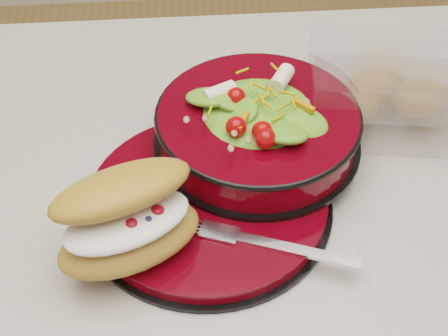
{
  "coord_description": "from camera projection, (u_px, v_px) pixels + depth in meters",
  "views": [
    {
      "loc": [
        -0.31,
        -0.5,
        1.43
      ],
      "look_at": [
        -0.27,
        -0.01,
        0.94
      ],
      "focal_mm": 50.0,
      "sensor_mm": 36.0,
      "label": 1
    }
  ],
  "objects": [
    {
      "name": "dinner_plate",
      "position": [
        208.0,
        201.0,
        0.7
      ],
      "size": [
        0.28,
        0.28,
        0.02
      ],
      "rotation": [
        0.0,
        0.0,
        -0.03
      ],
      "color": "black",
      "rests_on": "island_counter"
    },
    {
      "name": "salad_bowl",
      "position": [
        258.0,
        121.0,
        0.72
      ],
      "size": [
        0.25,
        0.25,
        0.1
      ],
      "rotation": [
        0.0,
        0.0,
        -0.17
      ],
      "color": "black",
      "rests_on": "dinner_plate"
    },
    {
      "name": "croissant",
      "position": [
        128.0,
        218.0,
        0.61
      ],
      "size": [
        0.17,
        0.15,
        0.09
      ],
      "rotation": [
        0.0,
        0.0,
        0.4
      ],
      "color": "#BB8039",
      "rests_on": "dinner_plate"
    },
    {
      "name": "fork",
      "position": [
        273.0,
        244.0,
        0.64
      ],
      "size": [
        0.16,
        0.08,
        0.0
      ],
      "rotation": [
        0.0,
        0.0,
        1.21
      ],
      "color": "silver",
      "rests_on": "dinner_plate"
    },
    {
      "name": "pastry_box",
      "position": [
        387.0,
        90.0,
        0.78
      ],
      "size": [
        0.21,
        0.17,
        0.09
      ],
      "rotation": [
        0.0,
        0.0,
        -0.15
      ],
      "color": "white",
      "rests_on": "island_counter"
    }
  ]
}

